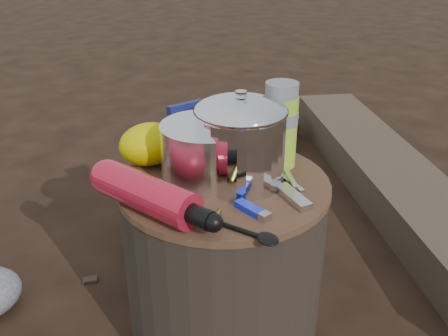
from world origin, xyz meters
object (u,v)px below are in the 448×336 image
log_main (391,179)px  travel_mug (248,129)px  camping_pot (240,140)px  stump (224,260)px  fuel_bottle (147,194)px  thermos (280,125)px

log_main → travel_mug: (-0.79, -0.21, 0.44)m
camping_pot → travel_mug: (0.10, 0.13, -0.04)m
stump → travel_mug: travel_mug is taller
fuel_bottle → camping_pot: bearing=-17.2°
camping_pot → fuel_bottle: camping_pot is taller
log_main → thermos: thermos is taller
stump → travel_mug: bearing=41.4°
log_main → camping_pot: camping_pot is taller
camping_pot → thermos: 0.13m
camping_pot → thermos: (0.13, 0.03, 0.00)m
travel_mug → stump: bearing=-138.6°
fuel_bottle → stump: bearing=-12.8°
travel_mug → camping_pot: bearing=-127.2°
camping_pot → thermos: bearing=13.3°
camping_pot → fuel_bottle: bearing=-173.7°
stump → thermos: 0.36m
fuel_bottle → thermos: thermos is taller
log_main → camping_pot: 1.06m
log_main → fuel_bottle: (-1.12, -0.37, 0.41)m
thermos → stump: bearing=-173.6°
log_main → fuel_bottle: bearing=-141.2°
stump → fuel_bottle: size_ratio=1.51×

